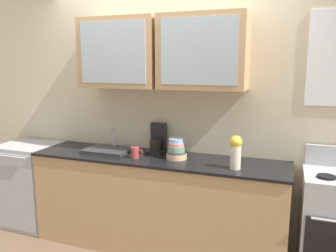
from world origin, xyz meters
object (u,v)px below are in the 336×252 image
Objects in this scene: bowl_stack at (177,150)px; coffee_maker at (157,141)px; sink_faucet at (108,150)px; dishwasher at (31,184)px; vase at (236,151)px; cup_near_sink at (135,153)px.

bowl_stack is 0.66× the size of coffee_maker.
sink_faucet is 0.50m from coffee_maker.
coffee_maker reaches higher than dishwasher.
bowl_stack is 1.80m from dishwasher.
vase is at bearing -6.14° from sink_faucet.
vase is at bearing -19.41° from coffee_maker.
sink_faucet is 1.55× the size of coffee_maker.
bowl_stack reaches higher than cup_near_sink.
vase is at bearing -2.63° from dishwasher.
sink_faucet is at bearing 1.99° from dishwasher.
cup_near_sink is 0.31m from coffee_maker.
vase is at bearing -0.46° from cup_near_sink.
dishwasher is 3.18× the size of coffee_maker.
cup_near_sink is 0.13× the size of dishwasher.
sink_faucet is at bearing 160.08° from cup_near_sink.
coffee_maker reaches higher than sink_faucet.
bowl_stack is at bearing 17.91° from cup_near_sink.
sink_faucet is at bearing 173.86° from vase.
dishwasher is (-0.99, -0.03, -0.48)m from sink_faucet.
vase is 0.98× the size of coffee_maker.
bowl_stack is (0.73, -0.01, 0.07)m from sink_faucet.
bowl_stack is 0.21× the size of dishwasher.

